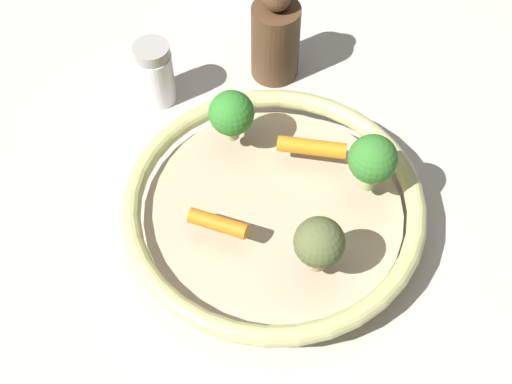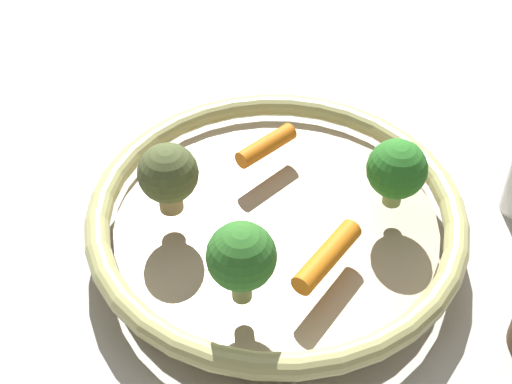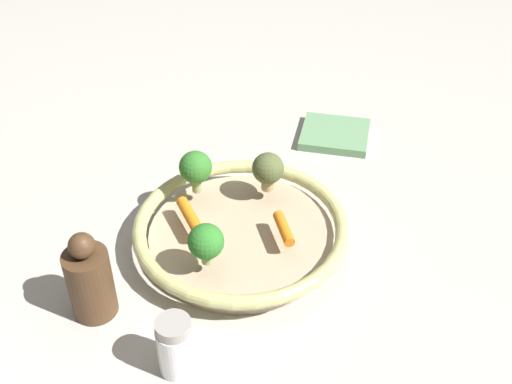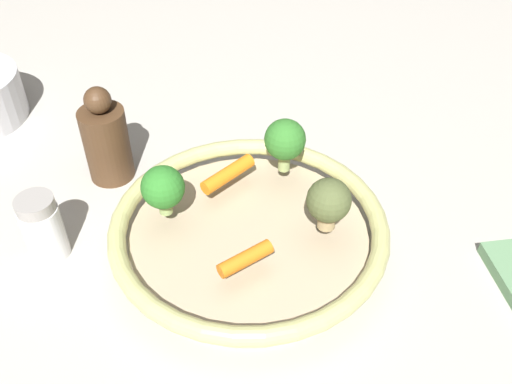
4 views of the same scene
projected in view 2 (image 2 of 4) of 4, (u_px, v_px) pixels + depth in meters
ground_plane at (276, 245)px, 0.60m from camera, size 2.51×2.51×0.00m
serving_bowl at (276, 224)px, 0.58m from camera, size 0.29×0.29×0.04m
baby_carrot_left at (327, 256)px, 0.52m from camera, size 0.02×0.07×0.02m
baby_carrot_near_rim at (266, 146)px, 0.61m from camera, size 0.02×0.06×0.02m
broccoli_floret_large at (241, 258)px, 0.48m from camera, size 0.05×0.05×0.06m
broccoli_floret_mid at (168, 175)px, 0.54m from camera, size 0.04×0.04×0.06m
broccoli_floret_edge at (397, 170)px, 0.55m from camera, size 0.04×0.04×0.06m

